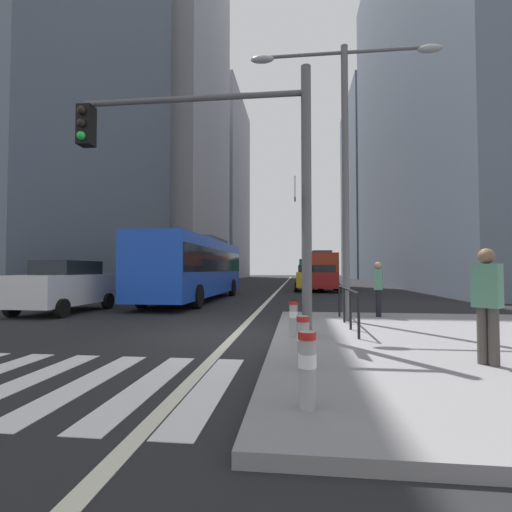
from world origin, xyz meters
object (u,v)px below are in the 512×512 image
(city_bus_red_distant, at_px, (307,268))
(car_receding_near, at_px, (308,278))
(car_receding_far, at_px, (324,278))
(bollard_left, at_px, (303,339))
(city_bus_red_receding, at_px, (320,267))
(pedestrian_walking, at_px, (378,286))
(car_oncoming_mid, at_px, (219,277))
(bollard_front, at_px, (307,365))
(city_bus_blue_oncoming, at_px, (196,265))
(traffic_signal_gantry, at_px, (227,161))
(pedestrian_waiting, at_px, (487,299))
(street_lamp_post, at_px, (345,143))
(bollard_right, at_px, (294,317))
(sedan_white_oncoming, at_px, (65,286))

(city_bus_red_distant, distance_m, car_receding_near, 30.22)
(car_receding_far, xyz_separation_m, bollard_left, (-1.78, -21.89, -0.40))
(city_bus_red_receding, xyz_separation_m, pedestrian_walking, (0.28, -26.62, -0.74))
(city_bus_red_receding, height_order, car_oncoming_mid, city_bus_red_receding)
(bollard_front, bearing_deg, city_bus_blue_oncoming, 109.82)
(traffic_signal_gantry, relative_size, bollard_left, 7.74)
(car_oncoming_mid, xyz_separation_m, car_receding_near, (6.97, -0.75, -0.00))
(bollard_left, bearing_deg, pedestrian_waiting, 11.50)
(car_oncoming_mid, height_order, street_lamp_post, street_lamp_post)
(city_bus_blue_oncoming, relative_size, pedestrian_waiting, 6.72)
(car_receding_near, bearing_deg, city_bus_red_receding, 81.95)
(car_oncoming_mid, bearing_deg, car_receding_far, -11.23)
(street_lamp_post, bearing_deg, city_bus_red_receding, 88.27)
(car_receding_far, distance_m, bollard_right, 19.34)
(sedan_white_oncoming, bearing_deg, street_lamp_post, -12.61)
(car_oncoming_mid, height_order, car_receding_far, same)
(car_receding_far, relative_size, traffic_signal_gantry, 0.67)
(city_bus_red_distant, height_order, car_receding_far, city_bus_red_distant)
(city_bus_blue_oncoming, relative_size, car_receding_near, 2.81)
(pedestrian_waiting, bearing_deg, bollard_front, -142.99)
(city_bus_blue_oncoming, bearing_deg, pedestrian_waiting, -57.45)
(car_receding_near, xyz_separation_m, bollard_right, (-0.85, -20.09, -0.41))
(bollard_left, bearing_deg, bollard_front, -89.22)
(bollard_left, xyz_separation_m, pedestrian_walking, (2.41, 6.44, 0.51))
(city_bus_red_receding, bearing_deg, pedestrian_walking, -89.40)
(sedan_white_oncoming, bearing_deg, car_oncoming_mid, 81.15)
(city_bus_red_distant, height_order, car_oncoming_mid, city_bus_red_distant)
(car_oncoming_mid, relative_size, car_receding_far, 1.09)
(car_receding_far, xyz_separation_m, traffic_signal_gantry, (-3.46, -19.21, 3.09))
(city_bus_red_receding, bearing_deg, bollard_left, -93.69)
(bollard_front, height_order, bollard_right, bollard_front)
(city_bus_red_receding, height_order, car_receding_near, city_bus_red_receding)
(street_lamp_post, bearing_deg, bollard_front, -100.50)
(car_oncoming_mid, bearing_deg, sedan_white_oncoming, -98.85)
(pedestrian_walking, bearing_deg, bollard_left, -110.52)
(city_bus_blue_oncoming, xyz_separation_m, traffic_signal_gantry, (3.68, -10.70, 2.24))
(car_oncoming_mid, height_order, pedestrian_walking, car_oncoming_mid)
(bollard_front, bearing_deg, pedestrian_waiting, 37.01)
(sedan_white_oncoming, distance_m, car_receding_near, 17.86)
(traffic_signal_gantry, bearing_deg, pedestrian_walking, 42.65)
(car_receding_far, xyz_separation_m, pedestrian_waiting, (1.03, -21.31, 0.16))
(street_lamp_post, relative_size, pedestrian_waiting, 4.48)
(bollard_right, distance_m, pedestrian_walking, 4.61)
(car_receding_far, height_order, pedestrian_waiting, car_receding_far)
(bollard_front, bearing_deg, city_bus_red_receding, 86.51)
(city_bus_blue_oncoming, xyz_separation_m, pedestrian_walking, (7.76, -6.94, -0.74))
(traffic_signal_gantry, bearing_deg, sedan_white_oncoming, 145.31)
(city_bus_red_receding, distance_m, pedestrian_walking, 26.63)
(city_bus_red_receding, distance_m, bollard_front, 34.68)
(city_bus_red_distant, xyz_separation_m, car_receding_far, (0.41, -31.06, -0.85))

